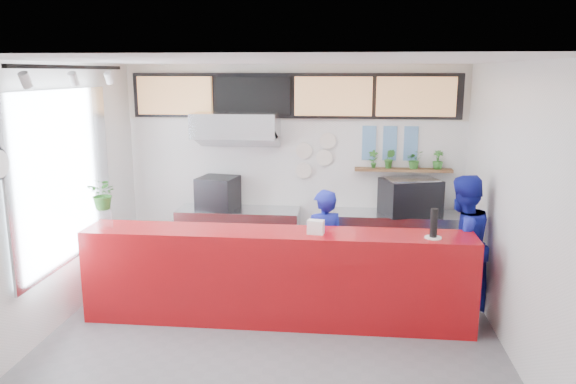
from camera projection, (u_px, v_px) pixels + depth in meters
The scene contains 45 objects.
floor at pixel (273, 336), 6.28m from camera, with size 5.00×5.00×0.00m, color slate.
ceiling at pixel (271, 61), 5.65m from camera, with size 5.00×5.00×0.00m, color silver.
wall_back at pixel (294, 167), 8.39m from camera, with size 5.00×5.00×0.00m, color white.
wall_left at pixel (49, 200), 6.22m from camera, with size 5.00×5.00×0.00m, color white.
wall_right at pixel (515, 212), 5.70m from camera, with size 5.00×5.00×0.00m, color white.
service_counter at pixel (277, 277), 6.55m from camera, with size 4.50×0.60×1.10m, color #A30B10.
cream_band at pixel (294, 92), 8.15m from camera, with size 5.00×0.02×0.80m, color beige.
prep_bench at pixel (239, 238), 8.40m from camera, with size 1.80×0.60×0.90m, color #B2B5BA.
panini_oven at pixel (218, 193), 8.29m from camera, with size 0.53×0.53×0.48m, color black.
extraction_hood at pixel (236, 125), 8.00m from camera, with size 1.20×0.70×0.35m, color #B2B5BA.
hood_lip at pixel (236, 139), 8.04m from camera, with size 1.20×0.70×0.08m, color #B2B5BA.
right_bench at pixel (394, 243), 8.16m from camera, with size 1.80×0.60×0.90m, color #B2B5BA.
espresso_machine at pixel (410, 197), 8.00m from camera, with size 0.77×0.55×0.50m, color black.
espresso_tray at pixel (411, 181), 7.95m from camera, with size 0.70×0.49×0.07m, color silver.
herb_shelf at pixel (403, 170), 8.13m from camera, with size 1.40×0.18×0.04m, color brown.
menu_board_far_left at pixel (175, 96), 8.23m from camera, with size 1.10×0.10×0.55m, color tan.
menu_board_mid_left at pixel (253, 96), 8.11m from camera, with size 1.10×0.10×0.55m, color black.
menu_board_mid_right at pixel (333, 96), 7.99m from camera, with size 1.10×0.10×0.55m, color tan.
menu_board_far_right at pixel (416, 97), 7.87m from camera, with size 1.10×0.10×0.55m, color tan.
soffit at pixel (294, 96), 8.13m from camera, with size 4.80×0.04×0.65m, color black.
window_pane at pixel (63, 177), 6.47m from camera, with size 0.04×2.20×1.90m, color silver.
window_frame at pixel (65, 177), 6.46m from camera, with size 0.03×2.30×2.00m, color #B2B5BA.
wall_clock_face at pixel (0, 164), 5.22m from camera, with size 0.26×0.26×0.02m, color white.
track_rail at pixel (72, 67), 5.88m from camera, with size 0.05×2.40×0.04m, color black.
dec_plate_a at pixel (304, 151), 8.29m from camera, with size 0.24×0.24×0.03m, color silver.
dec_plate_b at pixel (324, 158), 8.28m from camera, with size 0.24×0.24×0.03m, color silver.
dec_plate_c at pixel (304, 171), 8.36m from camera, with size 0.24×0.24×0.03m, color silver.
dec_plate_d at pixel (328, 141), 8.23m from camera, with size 0.24×0.24×0.03m, color silver.
photo_frame_a at pixel (369, 134), 8.15m from camera, with size 0.20×0.02×0.25m, color #598CBF.
photo_frame_b at pixel (390, 135), 8.12m from camera, with size 0.20×0.02×0.25m, color #598CBF.
photo_frame_c at pixel (411, 135), 8.09m from camera, with size 0.20×0.02×0.25m, color #598CBF.
photo_frame_d at pixel (369, 151), 8.21m from camera, with size 0.20×0.02×0.25m, color #598CBF.
photo_frame_e at pixel (389, 152), 8.17m from camera, with size 0.20×0.02×0.25m, color #598CBF.
photo_frame_f at pixel (410, 152), 8.14m from camera, with size 0.20×0.02×0.25m, color #598CBF.
staff_center at pixel (323, 248), 6.98m from camera, with size 0.54×0.36×1.49m, color #161E98.
staff_right at pixel (461, 245), 6.75m from camera, with size 0.83×0.65×1.71m, color #161E98.
herb_a at pixel (373, 159), 8.14m from camera, with size 0.14×0.10×0.26m, color #306E26.
herb_b at pixel (390, 159), 8.12m from camera, with size 0.16×0.13×0.28m, color #306E26.
herb_c at pixel (415, 160), 8.08m from camera, with size 0.24×0.21×0.27m, color #306E26.
herb_d at pixel (438, 160), 8.05m from camera, with size 0.15×0.13×0.27m, color #306E26.
glass_vase at pixel (105, 219), 6.57m from camera, with size 0.17×0.17×0.21m, color white.
basil_vase at pixel (104, 194), 6.50m from camera, with size 0.34×0.29×0.37m, color #306E26.
napkin_holder at pixel (316, 227), 6.32m from camera, with size 0.18×0.11×0.16m, color white.
white_plate at pixel (433, 237), 6.17m from camera, with size 0.18×0.18×0.01m, color white.
pepper_mill at pixel (434, 223), 6.13m from camera, with size 0.08×0.08×0.32m, color black.
Camera 1 is at (0.79, -5.75, 2.89)m, focal length 35.00 mm.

